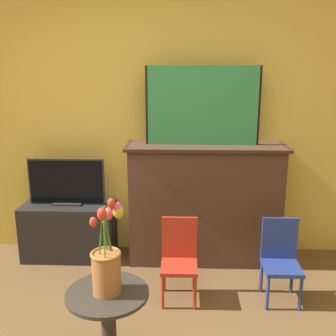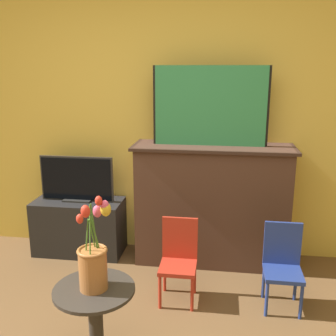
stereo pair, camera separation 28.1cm
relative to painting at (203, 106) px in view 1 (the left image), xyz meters
The scene contains 9 objects.
wall_back 0.55m from the painting, 155.04° to the left, with size 8.00×0.06×2.70m.
fireplace_mantel 0.85m from the painting, ahead, with size 1.37×0.45×1.07m.
painting is the anchor object (origin of this frame).
tv_stand 1.66m from the painting, behind, with size 0.82×0.38×0.51m.
tv_monitor 1.38m from the painting, behind, with size 0.68×0.12×0.42m.
chair_red 1.25m from the painting, 105.98° to the right, with size 0.27×0.27×0.62m.
chair_blue 1.36m from the painting, 47.20° to the right, with size 0.27×0.27×0.62m.
side_table 1.87m from the painting, 111.91° to the right, with size 0.46×0.46×0.51m.
vase_tulips 1.69m from the painting, 111.88° to the right, with size 0.18×0.26×0.53m.
Camera 1 is at (0.33, -1.44, 1.72)m, focal length 42.00 mm.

